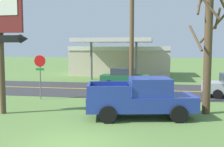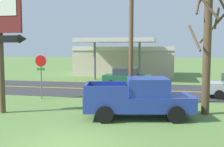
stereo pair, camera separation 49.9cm
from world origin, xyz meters
name	(u,v)px [view 1 (the left image)]	position (x,y,z in m)	size (l,w,h in m)	color
ground_plane	(73,147)	(0.00, 0.00, 0.00)	(180.00, 180.00, 0.00)	#5B7F3D
road_asphalt	(122,90)	(0.00, 13.00, 0.01)	(140.00, 8.00, 0.02)	#333335
road_centre_line	(122,90)	(0.00, 13.00, 0.02)	(126.00, 0.20, 0.01)	gold
motel_sign	(0,22)	(-5.00, 3.89, 4.70)	(2.90, 0.54, 6.94)	brown
stop_sign	(40,69)	(-4.81, 8.04, 2.03)	(0.80, 0.08, 2.95)	slate
utility_pole	(132,25)	(1.32, 7.03, 4.72)	(1.98, 0.26, 8.81)	brown
bare_tree	(208,45)	(5.33, 5.78, 3.56)	(1.98, 2.01, 7.16)	brown
gas_station	(121,60)	(-1.82, 25.18, 1.94)	(12.00, 11.50, 4.40)	beige
pickup_blue_parked_on_lawn	(142,98)	(2.09, 4.40, 0.96)	(5.48, 2.99, 1.96)	#233893
car_green_far_lane	(125,77)	(-0.07, 15.00, 0.83)	(4.20, 2.00, 1.64)	#1E6038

